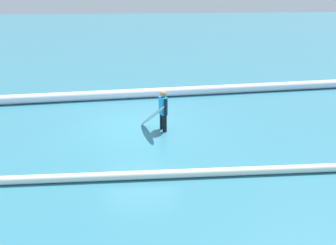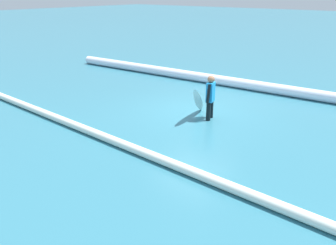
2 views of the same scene
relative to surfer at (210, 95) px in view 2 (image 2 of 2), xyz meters
The scene contains 5 objects.
ground_plane 1.21m from the surfer, 25.78° to the right, with size 128.91×128.91×0.00m, color teal.
surfer is the anchor object (origin of this frame).
surfboard 0.45m from the surfer, 15.65° to the left, with size 0.90×1.48×1.14m.
wave_crest_foreground 4.04m from the surfer, 92.62° to the right, with size 0.41×0.41×20.43m, color white.
wave_crest_midground 4.50m from the surfer, 45.64° to the left, with size 0.22×0.22×17.32m, color white.
Camera 2 is at (-6.38, 9.28, 3.83)m, focal length 37.48 mm.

